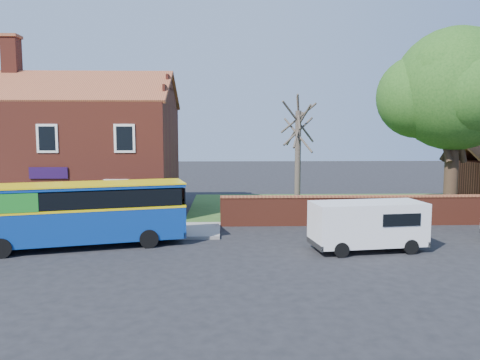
{
  "coord_description": "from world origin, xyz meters",
  "views": [
    {
      "loc": [
        2.27,
        -17.23,
        4.99
      ],
      "look_at": [
        2.97,
        5.0,
        2.65
      ],
      "focal_mm": 35.0,
      "sensor_mm": 36.0,
      "label": 1
    }
  ],
  "objects": [
    {
      "name": "ground",
      "position": [
        0.0,
        0.0,
        0.0
      ],
      "size": [
        120.0,
        120.0,
        0.0
      ],
      "primitive_type": "plane",
      "color": "black",
      "rests_on": "ground"
    },
    {
      "name": "pavement",
      "position": [
        -7.0,
        5.75,
        0.06
      ],
      "size": [
        18.0,
        3.5,
        0.12
      ],
      "primitive_type": "cube",
      "color": "gray",
      "rests_on": "ground"
    },
    {
      "name": "kerb",
      "position": [
        -7.0,
        4.0,
        0.07
      ],
      "size": [
        18.0,
        0.15,
        0.14
      ],
      "primitive_type": "cube",
      "color": "slate",
      "rests_on": "ground"
    },
    {
      "name": "grass_strip",
      "position": [
        13.0,
        13.0,
        0.02
      ],
      "size": [
        26.0,
        12.0,
        0.04
      ],
      "primitive_type": "cube",
      "color": "#426B28",
      "rests_on": "ground"
    },
    {
      "name": "shop_building",
      "position": [
        -7.02,
        11.5,
        3.41
      ],
      "size": [
        12.3,
        8.13,
        10.5
      ],
      "color": "maroon",
      "rests_on": "ground"
    },
    {
      "name": "boundary_wall",
      "position": [
        13.0,
        7.0,
        0.81
      ],
      "size": [
        22.0,
        0.38,
        1.6
      ],
      "color": "maroon",
      "rests_on": "ground"
    },
    {
      "name": "bus",
      "position": [
        -4.33,
        2.7,
        1.56
      ],
      "size": [
        9.28,
        4.49,
        2.75
      ],
      "rotation": [
        0.0,
        0.0,
        0.26
      ],
      "color": "navy",
      "rests_on": "ground"
    },
    {
      "name": "van_near",
      "position": [
        8.21,
        1.79,
        1.14
      ],
      "size": [
        4.86,
        2.47,
        2.04
      ],
      "rotation": [
        0.0,
        0.0,
        0.14
      ],
      "color": "white",
      "rests_on": "ground"
    },
    {
      "name": "large_tree",
      "position": [
        15.75,
        10.14,
        7.18
      ],
      "size": [
        8.99,
        7.11,
        10.97
      ],
      "color": "black",
      "rests_on": "ground"
    },
    {
      "name": "bare_tree",
      "position": [
        6.61,
        10.56,
        3.46
      ],
      "size": [
        2.53,
        3.01,
        6.75
      ],
      "color": "#4C4238",
      "rests_on": "ground"
    }
  ]
}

